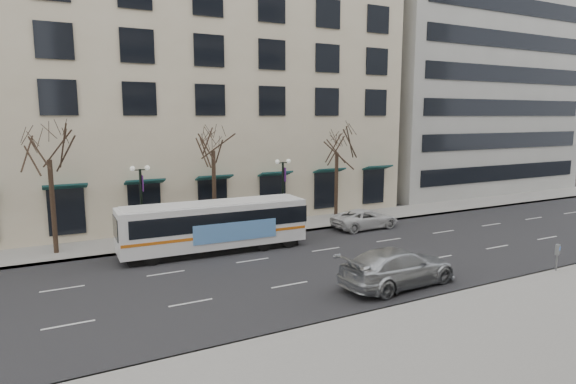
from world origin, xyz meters
TOP-DOWN VIEW (x-y plane):
  - ground at (0.00, 0.00)m, footprint 160.00×160.00m
  - sidewalk_far at (5.00, 9.00)m, footprint 80.00×4.00m
  - building_hotel at (-2.00, 21.00)m, footprint 40.00×20.00m
  - building_office at (32.00, 21.00)m, footprint 25.00×20.00m
  - tree_far_left at (-10.00, 8.80)m, footprint 3.60×3.60m
  - tree_far_mid at (0.00, 8.80)m, footprint 3.60×3.60m
  - tree_far_right at (10.00, 8.80)m, footprint 3.60×3.60m
  - lamp_post_left at (-4.99, 8.20)m, footprint 1.22×0.45m
  - lamp_post_right at (5.01, 8.20)m, footprint 1.22×0.45m
  - city_bus at (-1.26, 5.02)m, footprint 11.47×2.83m
  - silver_car at (4.71, -4.80)m, footprint 6.56×3.08m
  - white_pickup at (10.67, 5.89)m, footprint 5.18×2.45m
  - pay_station at (13.35, -7.30)m, footprint 0.36×0.30m

SIDE VIEW (x-z plane):
  - ground at x=0.00m, z-range 0.00..0.00m
  - sidewalk_far at x=5.00m, z-range 0.00..0.15m
  - white_pickup at x=10.67m, z-range 0.00..1.43m
  - silver_car at x=4.71m, z-range 0.00..1.85m
  - pay_station at x=13.35m, z-range 0.47..1.89m
  - city_bus at x=-1.26m, z-range 0.14..3.24m
  - lamp_post_left at x=-4.99m, z-range 0.34..5.55m
  - lamp_post_right at x=5.01m, z-range 0.34..5.55m
  - tree_far_right at x=10.00m, z-range 2.39..10.45m
  - tree_far_left at x=-10.00m, z-range 2.53..10.87m
  - tree_far_mid at x=0.00m, z-range 2.63..11.18m
  - building_hotel at x=-2.00m, z-range 0.00..24.00m
  - building_office at x=32.00m, z-range 0.00..35.00m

